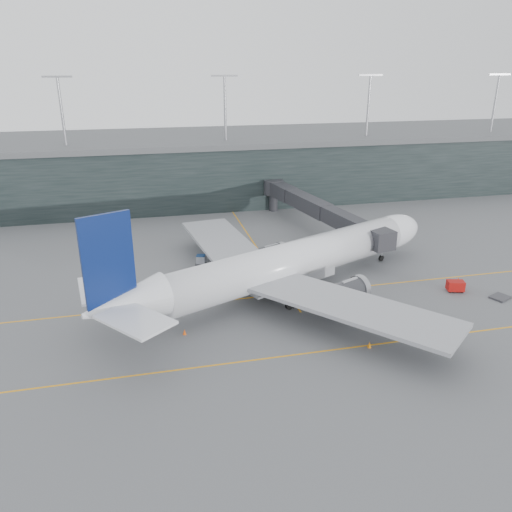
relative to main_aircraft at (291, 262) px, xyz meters
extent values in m
plane|color=#57585C|center=(-5.57, 3.14, -4.68)|extent=(320.00, 320.00, 0.00)
cube|color=orange|center=(-5.57, -0.86, -4.67)|extent=(160.00, 0.25, 0.02)
cube|color=orange|center=(-5.57, -16.86, -4.67)|extent=(160.00, 0.25, 0.02)
cube|color=orange|center=(-0.57, 23.14, -4.67)|extent=(0.25, 60.00, 0.02)
cube|color=black|center=(-5.57, 61.14, 2.32)|extent=(240.00, 35.00, 14.00)
cube|color=#535557|center=(-5.57, 61.14, 9.92)|extent=(240.00, 36.00, 1.20)
cylinder|color=#9E9EA3|center=(-35.57, 51.14, 17.32)|extent=(0.60, 0.60, 14.00)
cylinder|color=#9E9EA3|center=(-0.57, 51.14, 17.32)|extent=(0.60, 0.60, 14.00)
cylinder|color=#9E9EA3|center=(34.43, 51.14, 17.32)|extent=(0.60, 0.60, 14.00)
cylinder|color=#9E9EA3|center=(69.43, 51.14, 17.32)|extent=(0.60, 0.60, 14.00)
cylinder|color=white|center=(0.39, 0.17, 0.15)|extent=(40.66, 22.03, 5.65)
ellipsoid|color=white|center=(20.83, 9.15, 0.15)|extent=(13.14, 9.95, 5.65)
cone|color=white|center=(-23.39, -10.28, 0.79)|extent=(11.36, 9.00, 5.42)
cube|color=#96989E|center=(-0.45, -0.20, -2.04)|extent=(15.18, 10.04, 1.82)
cube|color=black|center=(24.00, 10.54, 1.06)|extent=(2.94, 3.31, 0.73)
cube|color=#96989E|center=(3.56, -13.86, -0.76)|extent=(23.20, 25.57, 0.50)
cylinder|color=#333438|center=(5.54, -7.02, -2.31)|extent=(7.12, 5.49, 3.19)
cube|color=#96989E|center=(-7.80, 12.00, -0.76)|extent=(11.68, 27.29, 0.50)
cylinder|color=#333438|center=(-1.43, 8.83, -2.31)|extent=(7.12, 5.49, 3.19)
cube|color=navy|center=(-24.65, -10.83, 6.53)|extent=(5.61, 2.80, 10.94)
cube|color=white|center=(-22.21, -15.23, 1.24)|extent=(9.04, 9.54, 0.32)
cube|color=white|center=(-26.24, -6.05, 1.24)|extent=(6.20, 8.87, 0.32)
cylinder|color=black|center=(18.74, 8.23, -4.18)|extent=(1.06, 0.74, 1.00)
cylinder|color=#9E9EA3|center=(18.74, 8.23, -3.50)|extent=(0.27, 0.27, 2.37)
cylinder|color=black|center=(-1.19, -5.30, -4.09)|extent=(1.27, 0.89, 1.18)
cylinder|color=black|center=(-4.71, 2.71, -4.09)|extent=(1.27, 0.89, 1.18)
cube|color=#29292E|center=(16.11, 4.31, 0.83)|extent=(4.20, 4.55, 3.09)
cube|color=#29292E|center=(14.41, 13.30, 0.83)|extent=(5.37, 14.59, 2.76)
cube|color=#29292E|center=(11.75, 27.39, 0.83)|extent=(5.64, 14.65, 2.87)
cube|color=#29292E|center=(9.10, 41.47, 0.83)|extent=(5.91, 14.70, 2.98)
cylinder|color=#9E9EA3|center=(14.27, 14.06, -2.59)|extent=(0.55, 0.55, 4.19)
cube|color=#333438|center=(14.27, 14.06, -4.29)|extent=(2.47, 2.03, 0.77)
cylinder|color=#29292E|center=(16.11, 43.64, 0.83)|extent=(4.41, 4.41, 3.31)
cylinder|color=#29292E|center=(16.11, 43.64, -2.70)|extent=(1.98, 1.98, 3.97)
cube|color=#A40E0B|center=(23.85, -5.60, -3.75)|extent=(2.73, 2.11, 1.43)
cylinder|color=black|center=(22.86, -5.91, -4.46)|extent=(0.47, 0.27, 0.44)
cylinder|color=black|center=(24.56, -6.36, -4.46)|extent=(0.47, 0.27, 0.44)
cylinder|color=black|center=(23.15, -4.85, -4.46)|extent=(0.47, 0.27, 0.44)
cylinder|color=black|center=(24.84, -5.30, -4.46)|extent=(0.47, 0.27, 0.44)
cube|color=#333237|center=(28.84, -9.19, -4.52)|extent=(3.28, 3.01, 0.26)
cube|color=#333438|center=(-11.64, 13.58, -4.55)|extent=(2.09, 1.84, 0.18)
cube|color=silver|center=(-11.64, 13.58, -3.75)|extent=(1.72, 1.66, 1.33)
cube|color=navy|center=(-11.64, 13.58, -3.06)|extent=(1.78, 1.72, 0.07)
cube|color=#333438|center=(-7.83, 13.79, -4.55)|extent=(1.83, 1.48, 0.18)
cube|color=#B9BCC6|center=(-7.83, 13.79, -3.74)|extent=(1.47, 1.38, 1.35)
cube|color=navy|center=(-7.83, 13.79, -3.04)|extent=(1.52, 1.43, 0.07)
cube|color=#333438|center=(-4.59, 13.77, -4.52)|extent=(2.65, 2.43, 0.21)
cube|color=silver|center=(-4.59, 13.77, -3.56)|extent=(2.21, 2.16, 1.60)
cube|color=navy|center=(-4.59, 13.77, -2.72)|extent=(2.28, 2.23, 0.09)
cone|color=#D53E0B|center=(26.45, -2.55, -4.33)|extent=(0.45, 0.45, 0.71)
cone|color=orange|center=(4.60, -17.32, -4.29)|extent=(0.49, 0.49, 0.77)
cone|color=#CC6D0B|center=(1.17, 13.58, -4.29)|extent=(0.49, 0.49, 0.78)
cone|color=#DF4F0C|center=(-16.61, -9.23, -4.32)|extent=(0.45, 0.45, 0.72)
camera|label=1|loc=(-20.29, -64.55, 27.00)|focal=35.00mm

